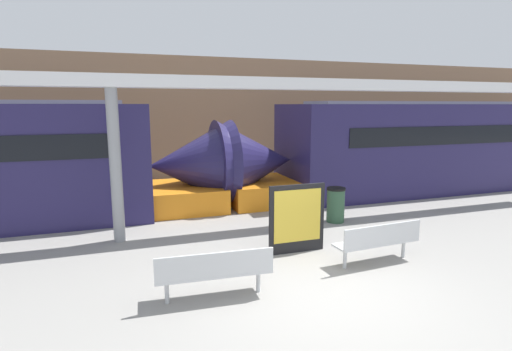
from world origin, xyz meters
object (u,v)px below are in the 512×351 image
object	(u,v)px
train_left	(466,146)
bench_near	(379,240)
bench_far	(214,270)
poster_board	(297,218)
support_column_near	(116,167)
trash_bin	(336,205)

from	to	relation	value
train_left	bench_near	xyz separation A→B (m)	(-7.89, -5.60, -1.03)
bench_far	poster_board	bearing A→B (deg)	38.68
train_left	poster_board	world-z (taller)	train_left
poster_board	support_column_near	xyz separation A→B (m)	(-3.54, 1.97, 0.99)
trash_bin	poster_board	size ratio (longest dim) A/B	0.63
bench_far	bench_near	bearing A→B (deg)	10.11
bench_far	poster_board	size ratio (longest dim) A/B	1.29
bench_far	poster_board	world-z (taller)	poster_board
bench_near	bench_far	size ratio (longest dim) A/B	0.96
trash_bin	bench_far	bearing A→B (deg)	-141.39
bench_near	support_column_near	distance (m)	5.81
train_left	poster_board	distance (m)	10.21
bench_near	support_column_near	world-z (taller)	support_column_near
train_left	bench_near	bearing A→B (deg)	-144.66
support_column_near	trash_bin	bearing A→B (deg)	-2.61
trash_bin	bench_near	bearing A→B (deg)	-103.50
train_left	trash_bin	xyz separation A→B (m)	(-7.21, -2.78, -1.06)
bench_near	poster_board	distance (m)	1.67
trash_bin	poster_board	bearing A→B (deg)	-138.12
bench_near	support_column_near	xyz separation A→B (m)	(-4.78, 3.07, 1.23)
bench_far	trash_bin	distance (m)	5.15
bench_near	support_column_near	size ratio (longest dim) A/B	0.52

